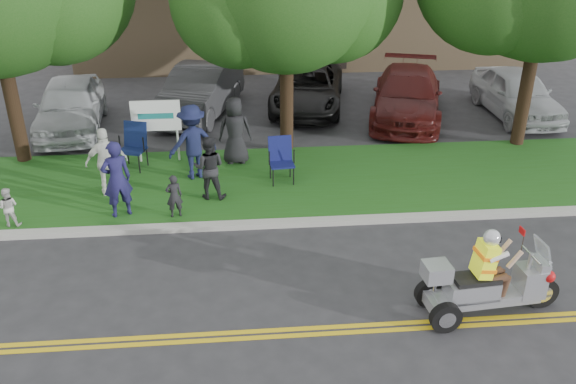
{
  "coord_description": "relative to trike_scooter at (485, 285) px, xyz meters",
  "views": [
    {
      "loc": [
        -0.82,
        -8.38,
        6.55
      ],
      "look_at": [
        0.08,
        2.0,
        1.34
      ],
      "focal_mm": 38.0,
      "sensor_mm": 36.0,
      "label": 1
    }
  ],
  "objects": [
    {
      "name": "trike_scooter",
      "position": [
        0.0,
        0.0,
        0.0
      ],
      "size": [
        2.52,
        0.87,
        1.64
      ],
      "rotation": [
        0.0,
        0.0,
        0.09
      ],
      "color": "black",
      "rests_on": "ground"
    },
    {
      "name": "spectator_chair_b",
      "position": [
        -4.12,
        6.58,
        0.41
      ],
      "size": [
        0.87,
        0.57,
        1.76
      ],
      "primitive_type": "imported",
      "rotation": [
        0.0,
        0.0,
        3.13
      ],
      "color": "black",
      "rests_on": "grass_verge"
    },
    {
      "name": "lawn_chair_b",
      "position": [
        -3.03,
        5.42,
        0.14
      ],
      "size": [
        0.62,
        0.64,
        1.09
      ],
      "rotation": [
        0.0,
        0.0,
        0.09
      ],
      "color": "black",
      "rests_on": "grass_verge"
    },
    {
      "name": "curb",
      "position": [
        -3.22,
        3.3,
        -0.51
      ],
      "size": [
        60.0,
        0.25,
        0.12
      ],
      "primitive_type": "cube",
      "color": "#A8A89E",
      "rests_on": "ground"
    },
    {
      "name": "parked_car_far_right",
      "position": [
        4.78,
        9.79,
        0.16
      ],
      "size": [
        1.8,
        4.33,
        1.47
      ],
      "primitive_type": "imported",
      "rotation": [
        0.0,
        0.0,
        0.02
      ],
      "color": "#A6A9AD",
      "rests_on": "ground"
    },
    {
      "name": "centerline_far",
      "position": [
        -3.22,
        -0.17,
        -0.57
      ],
      "size": [
        60.0,
        0.1,
        0.01
      ],
      "primitive_type": "cube",
      "color": "gold",
      "rests_on": "ground"
    },
    {
      "name": "child_right",
      "position": [
        -8.93,
        3.65,
        -0.04
      ],
      "size": [
        0.43,
        0.33,
        0.87
      ],
      "primitive_type": "imported",
      "rotation": [
        0.0,
        0.0,
        3.13
      ],
      "color": "#BAB9B3",
      "rests_on": "grass_verge"
    },
    {
      "name": "business_sign",
      "position": [
        -6.12,
        6.85,
        0.68
      ],
      "size": [
        1.25,
        0.06,
        1.75
      ],
      "color": "silver",
      "rests_on": "ground"
    },
    {
      "name": "ground",
      "position": [
        -3.22,
        0.25,
        -0.57
      ],
      "size": [
        120.0,
        120.0,
        0.0
      ],
      "primitive_type": "plane",
      "color": "#28282B",
      "rests_on": "ground"
    },
    {
      "name": "parked_car_right",
      "position": [
        1.28,
        9.91,
        0.17
      ],
      "size": [
        3.43,
        5.48,
        1.48
      ],
      "primitive_type": "imported",
      "rotation": [
        0.0,
        0.0,
        -0.29
      ],
      "color": "#44110F",
      "rests_on": "ground"
    },
    {
      "name": "child_left",
      "position": [
        -5.48,
        3.75,
        0.02
      ],
      "size": [
        0.41,
        0.32,
        0.98
      ],
      "primitive_type": "imported",
      "rotation": [
        0.0,
        0.0,
        3.4
      ],
      "color": "black",
      "rests_on": "grass_verge"
    },
    {
      "name": "grass_verge",
      "position": [
        -3.22,
        5.45,
        -0.52
      ],
      "size": [
        60.0,
        4.0,
        0.1
      ],
      "primitive_type": "cube",
      "color": "#205316",
      "rests_on": "ground"
    },
    {
      "name": "parked_car_left",
      "position": [
        -5.22,
        10.71,
        0.2
      ],
      "size": [
        2.93,
        4.97,
        1.55
      ],
      "primitive_type": "imported",
      "rotation": [
        0.0,
        0.0,
        -0.29
      ],
      "color": "#2C2C2F",
      "rests_on": "ground"
    },
    {
      "name": "spectator_adult_left",
      "position": [
        -6.67,
        3.92,
        0.4
      ],
      "size": [
        0.74,
        0.63,
        1.73
      ],
      "primitive_type": "imported",
      "rotation": [
        0.0,
        0.0,
        3.55
      ],
      "color": "#1B1946",
      "rests_on": "grass_verge"
    },
    {
      "name": "parked_car_far_left",
      "position": [
        -9.0,
        9.7,
        0.2
      ],
      "size": [
        2.27,
        4.68,
        1.54
      ],
      "primitive_type": "imported",
      "rotation": [
        0.0,
        0.0,
        0.1
      ],
      "color": "#B1B5B9",
      "rests_on": "ground"
    },
    {
      "name": "lawn_chair_a",
      "position": [
        -6.69,
        6.54,
        0.19
      ],
      "size": [
        0.77,
        0.79,
        1.16
      ],
      "rotation": [
        0.0,
        0.0,
        -0.3
      ],
      "color": "black",
      "rests_on": "grass_verge"
    },
    {
      "name": "centerline_near",
      "position": [
        -3.22,
        -0.33,
        -0.57
      ],
      "size": [
        60.0,
        0.1,
        0.01
      ],
      "primitive_type": "cube",
      "color": "gold",
      "rests_on": "ground"
    },
    {
      "name": "spectator_adult_right",
      "position": [
        -7.08,
        5.0,
        0.34
      ],
      "size": [
        1.02,
        0.63,
        1.63
      ],
      "primitive_type": "imported",
      "rotation": [
        0.0,
        0.0,
        3.41
      ],
      "color": "silver",
      "rests_on": "grass_verge"
    },
    {
      "name": "spectator_chair_a",
      "position": [
        -5.16,
        5.76,
        0.46
      ],
      "size": [
        1.37,
        1.08,
        1.86
      ],
      "primitive_type": "imported",
      "rotation": [
        0.0,
        0.0,
        3.51
      ],
      "color": "#15193A",
      "rests_on": "grass_verge"
    },
    {
      "name": "spectator_adult_mid",
      "position": [
        -4.73,
        4.62,
        0.28
      ],
      "size": [
        0.8,
        0.66,
        1.5
      ],
      "primitive_type": "imported",
      "rotation": [
        0.0,
        0.0,
        3.0
      ],
      "color": "black",
      "rests_on": "grass_verge"
    },
    {
      "name": "commercial_building",
      "position": [
        -1.22,
        19.23,
        1.44
      ],
      "size": [
        18.0,
        8.2,
        4.0
      ],
      "color": "#9E7F5B",
      "rests_on": "ground"
    },
    {
      "name": "parked_car_mid",
      "position": [
        -1.72,
        11.15,
        0.09
      ],
      "size": [
        3.04,
        5.11,
        1.33
      ],
      "primitive_type": "imported",
      "rotation": [
        0.0,
        0.0,
        -0.18
      ],
      "color": "black",
      "rests_on": "ground"
    }
  ]
}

